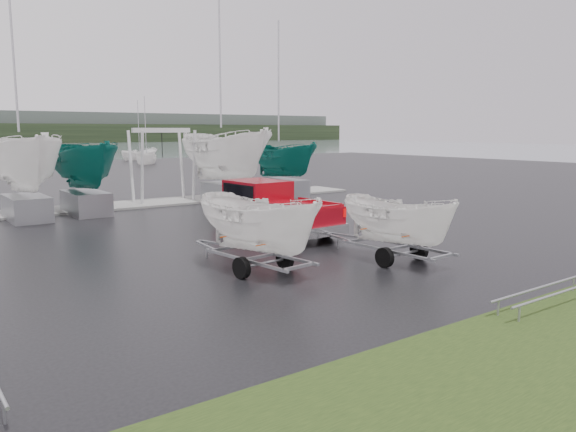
# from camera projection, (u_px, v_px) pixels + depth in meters

# --- Properties ---
(ground_plane) EXTENTS (120.00, 120.00, 0.00)m
(ground_plane) POSITION_uv_depth(u_px,v_px,m) (244.00, 248.00, 19.17)
(ground_plane) COLOR black
(ground_plane) RESTS_ON ground
(grass_verge) EXTENTS (40.00, 40.00, 0.00)m
(grass_verge) POSITION_uv_depth(u_px,v_px,m) (556.00, 349.00, 10.38)
(grass_verge) COLOR #213213
(grass_verge) RESTS_ON ground
(dock) EXTENTS (30.00, 3.00, 0.12)m
(dock) POSITION_uv_depth(u_px,v_px,m) (114.00, 206.00, 29.54)
(dock) COLOR #999994
(dock) RESTS_ON ground
(pickup_truck) EXTENTS (2.47, 6.14, 2.01)m
(pickup_truck) POSITION_uv_depth(u_px,v_px,m) (269.00, 206.00, 22.05)
(pickup_truck) COLOR maroon
(pickup_truck) RESTS_ON ground
(trailer_hitched) EXTENTS (1.81, 3.65, 4.69)m
(trailer_hitched) POSITION_uv_depth(u_px,v_px,m) (399.00, 179.00, 16.79)
(trailer_hitched) COLOR #95979D
(trailer_hitched) RESTS_ON ground
(trailer_parked) EXTENTS (1.98, 3.71, 5.22)m
(trailer_parked) POSITION_uv_depth(u_px,v_px,m) (259.00, 173.00, 15.53)
(trailer_parked) COLOR #95979D
(trailer_parked) RESTS_ON ground
(boat_hoist) EXTENTS (3.30, 2.18, 4.12)m
(boat_hoist) POSITION_uv_depth(u_px,v_px,m) (162.00, 155.00, 30.78)
(boat_hoist) COLOR silver
(boat_hoist) RESTS_ON ground
(keelboat_0) EXTENTS (2.75, 3.20, 10.93)m
(keelboat_0) POSITION_uv_depth(u_px,v_px,m) (20.00, 122.00, 24.58)
(keelboat_0) COLOR #95979D
(keelboat_0) RESTS_ON ground
(keelboat_1) EXTENTS (2.39, 3.20, 7.45)m
(keelboat_1) POSITION_uv_depth(u_px,v_px,m) (82.00, 135.00, 26.39)
(keelboat_1) COLOR #95979D
(keelboat_1) RESTS_ON ground
(keelboat_2) EXTENTS (2.96, 3.20, 11.15)m
(keelboat_2) POSITION_uv_depth(u_px,v_px,m) (225.00, 117.00, 30.54)
(keelboat_2) COLOR #95979D
(keelboat_2) RESTS_ON ground
(keelboat_3) EXTENTS (2.19, 3.20, 10.35)m
(keelboat_3) POSITION_uv_depth(u_px,v_px,m) (284.00, 140.00, 33.36)
(keelboat_3) COLOR #95979D
(keelboat_3) RESTS_ON ground
(moored_boat_2) EXTENTS (3.12, 3.14, 11.00)m
(moored_boat_2) POSITION_uv_depth(u_px,v_px,m) (147.00, 164.00, 67.18)
(moored_boat_2) COLOR white
(moored_boat_2) RESTS_ON ground
(moored_boat_3) EXTENTS (3.29, 3.26, 11.22)m
(moored_boat_3) POSITION_uv_depth(u_px,v_px,m) (140.00, 160.00, 76.71)
(moored_boat_3) COLOR white
(moored_boat_3) RESTS_ON ground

